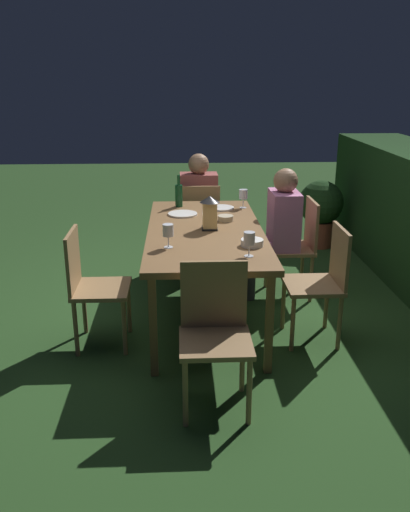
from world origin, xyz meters
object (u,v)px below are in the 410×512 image
at_px(wine_glass_c, 168,231).
at_px(bowl_olives, 226,218).
at_px(person_in_pink, 276,227).
at_px(green_bottle_on_table, 179,195).
at_px(chair_side_right_b, 322,279).
at_px(chair_side_right_a, 297,243).
at_px(chair_side_left_b, 91,283).
at_px(bowl_bread, 252,242).
at_px(chair_head_near, 199,221).
at_px(dining_table, 205,235).
at_px(lantern_centerpiece, 210,211).
at_px(chair_head_far, 215,329).
at_px(wine_glass_b, 243,195).
at_px(potted_plant_by_hedge, 320,209).
at_px(person_in_rust, 199,202).
at_px(wine_glass_a, 249,240).
at_px(plate_a, 183,214).
at_px(plate_b, 221,208).

relative_size(wine_glass_c, bowl_olives, 1.30).
height_order(person_in_pink, green_bottle_on_table, person_in_pink).
xyz_separation_m(chair_side_right_b, chair_side_right_a, (-0.87, 0.00, 0.00)).
relative_size(chair_side_right_a, green_bottle_on_table, 3.00).
distance_m(chair_side_left_b, wine_glass_c, 0.68).
relative_size(person_in_pink, bowl_bread, 7.18).
relative_size(person_in_pink, chair_head_near, 1.32).
relative_size(dining_table, lantern_centerpiece, 7.30).
distance_m(chair_head_far, lantern_centerpiece, 1.28).
bearing_deg(chair_side_right_b, wine_glass_b, -157.46).
height_order(chair_side_right_b, potted_plant_by_hedge, chair_side_right_b).
distance_m(chair_side_left_b, person_in_pink, 1.73).
distance_m(chair_side_left_b, lantern_centerpiece, 1.06).
bearing_deg(lantern_centerpiece, person_in_rust, -178.56).
distance_m(wine_glass_b, potted_plant_by_hedge, 1.63).
relative_size(chair_side_right_b, chair_side_left_b, 1.00).
bearing_deg(bowl_olives, chair_side_right_b, 44.62).
height_order(chair_side_right_a, bowl_olives, chair_side_right_a).
bearing_deg(chair_head_near, wine_glass_b, 35.20).
distance_m(chair_side_right_b, chair_head_far, 1.15).
bearing_deg(person_in_rust, chair_side_right_a, 40.75).
bearing_deg(person_in_pink, chair_side_right_a, 90.00).
bearing_deg(wine_glass_a, lantern_centerpiece, -161.49).
bearing_deg(potted_plant_by_hedge, wine_glass_b, -41.21).
relative_size(chair_side_left_b, person_in_rust, 0.76).
bearing_deg(wine_glass_c, plate_a, 173.25).
height_order(chair_side_right_a, potted_plant_by_hedge, chair_side_right_a).
height_order(wine_glass_c, bowl_olives, wine_glass_c).
height_order(person_in_pink, wine_glass_b, person_in_pink).
relative_size(chair_head_near, wine_glass_c, 5.15).
bearing_deg(plate_b, dining_table, -15.36).
bearing_deg(plate_a, person_in_pink, 88.96).
relative_size(chair_side_right_a, plate_a, 3.44).
xyz_separation_m(chair_head_near, plate_a, (0.77, -0.17, 0.27)).
distance_m(chair_head_near, wine_glass_b, 0.76).
height_order(person_in_pink, chair_head_near, person_in_pink).
bearing_deg(person_in_rust, wine_glass_b, 27.34).
distance_m(chair_head_near, plate_a, 0.83).
xyz_separation_m(chair_side_left_b, person_in_pink, (-0.87, 1.49, 0.15)).
bearing_deg(plate_a, chair_head_near, 167.40).
distance_m(dining_table, chair_side_left_b, 0.97).
bearing_deg(chair_head_near, dining_table, 0.00).
height_order(chair_side_left_b, lantern_centerpiece, lantern_centerpiece).
height_order(chair_side_right_b, person_in_pink, person_in_pink).
height_order(dining_table, plate_b, plate_b).
xyz_separation_m(wine_glass_b, wine_glass_c, (1.14, -0.66, 0.00)).
height_order(chair_side_right_b, person_in_rust, person_in_rust).
height_order(chair_head_near, bowl_bread, chair_head_near).
bearing_deg(plate_b, lantern_centerpiece, -12.23).
relative_size(wine_glass_b, bowl_olives, 1.30).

